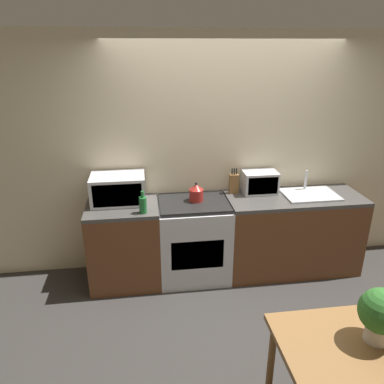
{
  "coord_description": "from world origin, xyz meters",
  "views": [
    {
      "loc": [
        -0.88,
        -2.86,
        2.45
      ],
      "look_at": [
        -0.41,
        0.64,
        1.05
      ],
      "focal_mm": 35.0,
      "sensor_mm": 36.0,
      "label": 1
    }
  ],
  "objects_px": {
    "microwave": "(118,189)",
    "toaster_oven": "(260,182)",
    "stove_range": "(194,239)",
    "kettle": "(196,193)",
    "dining_table": "(346,361)",
    "bottle": "(143,205)"
  },
  "relations": [
    {
      "from": "stove_range",
      "to": "microwave",
      "type": "bearing_deg",
      "value": 172.95
    },
    {
      "from": "kettle",
      "to": "dining_table",
      "type": "xyz_separation_m",
      "value": [
        0.64,
        -2.01,
        -0.36
      ]
    },
    {
      "from": "kettle",
      "to": "toaster_oven",
      "type": "xyz_separation_m",
      "value": [
        0.73,
        0.14,
        0.03
      ]
    },
    {
      "from": "kettle",
      "to": "toaster_oven",
      "type": "height_order",
      "value": "toaster_oven"
    },
    {
      "from": "bottle",
      "to": "microwave",
      "type": "bearing_deg",
      "value": 129.01
    },
    {
      "from": "stove_range",
      "to": "toaster_oven",
      "type": "relative_size",
      "value": 2.39
    },
    {
      "from": "toaster_oven",
      "to": "microwave",
      "type": "bearing_deg",
      "value": -177.52
    },
    {
      "from": "microwave",
      "to": "dining_table",
      "type": "bearing_deg",
      "value": -55.13
    },
    {
      "from": "microwave",
      "to": "kettle",
      "type": "bearing_deg",
      "value": -5.07
    },
    {
      "from": "kettle",
      "to": "dining_table",
      "type": "distance_m",
      "value": 2.14
    },
    {
      "from": "toaster_oven",
      "to": "kettle",
      "type": "bearing_deg",
      "value": -169.31
    },
    {
      "from": "stove_range",
      "to": "toaster_oven",
      "type": "height_order",
      "value": "toaster_oven"
    },
    {
      "from": "toaster_oven",
      "to": "dining_table",
      "type": "relative_size",
      "value": 0.46
    },
    {
      "from": "stove_range",
      "to": "bottle",
      "type": "distance_m",
      "value": 0.79
    },
    {
      "from": "toaster_oven",
      "to": "dining_table",
      "type": "height_order",
      "value": "toaster_oven"
    },
    {
      "from": "microwave",
      "to": "toaster_oven",
      "type": "distance_m",
      "value": 1.55
    },
    {
      "from": "stove_range",
      "to": "kettle",
      "type": "height_order",
      "value": "kettle"
    },
    {
      "from": "stove_range",
      "to": "microwave",
      "type": "height_order",
      "value": "microwave"
    },
    {
      "from": "stove_range",
      "to": "microwave",
      "type": "distance_m",
      "value": 0.99
    },
    {
      "from": "stove_range",
      "to": "bottle",
      "type": "height_order",
      "value": "bottle"
    },
    {
      "from": "kettle",
      "to": "bottle",
      "type": "bearing_deg",
      "value": -157.34
    },
    {
      "from": "microwave",
      "to": "bottle",
      "type": "distance_m",
      "value": 0.4
    }
  ]
}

